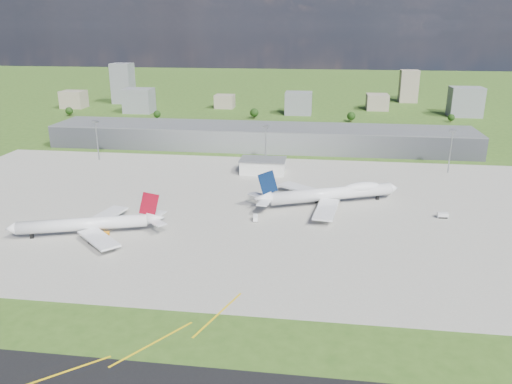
# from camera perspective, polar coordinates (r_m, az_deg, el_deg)

# --- Properties ---
(ground) EXTENTS (1400.00, 1400.00, 0.00)m
(ground) POSITION_cam_1_polar(r_m,az_deg,el_deg) (348.12, 0.14, 4.57)
(ground) COLOR #33571B
(ground) RESTS_ON ground
(apron) EXTENTS (360.00, 190.00, 0.08)m
(apron) POSITION_cam_1_polar(r_m,az_deg,el_deg) (242.49, -0.91, -1.72)
(apron) COLOR gray
(apron) RESTS_ON ground
(terminal) EXTENTS (300.00, 42.00, 15.00)m
(terminal) POSITION_cam_1_polar(r_m,az_deg,el_deg) (360.91, 0.45, 6.29)
(terminal) COLOR slate
(terminal) RESTS_ON ground
(ops_building) EXTENTS (26.00, 16.00, 8.00)m
(ops_building) POSITION_cam_1_polar(r_m,az_deg,el_deg) (297.91, 0.79, 2.96)
(ops_building) COLOR silver
(ops_building) RESTS_ON ground
(mast_west) EXTENTS (3.50, 2.00, 25.90)m
(mast_west) POSITION_cam_1_polar(r_m,az_deg,el_deg) (339.28, -17.77, 6.38)
(mast_west) COLOR gray
(mast_west) RESTS_ON ground
(mast_center) EXTENTS (3.50, 2.00, 25.90)m
(mast_center) POSITION_cam_1_polar(r_m,az_deg,el_deg) (309.07, 1.14, 6.14)
(mast_center) COLOR gray
(mast_center) RESTS_ON ground
(mast_east) EXTENTS (3.50, 2.00, 25.90)m
(mast_east) POSITION_cam_1_polar(r_m,az_deg,el_deg) (316.44, 21.43, 5.16)
(mast_east) COLOR gray
(mast_east) RESTS_ON ground
(airliner_red_twin) EXTENTS (62.77, 47.81, 17.66)m
(airliner_red_twin) POSITION_cam_1_polar(r_m,az_deg,el_deg) (220.65, -18.52, -3.53)
(airliner_red_twin) COLOR white
(airliner_red_twin) RESTS_ON ground
(airliner_blue_quad) EXTENTS (72.13, 54.88, 19.77)m
(airliner_blue_quad) POSITION_cam_1_polar(r_m,az_deg,el_deg) (247.18, 8.65, -0.20)
(airliner_blue_quad) COLOR white
(airliner_blue_quad) RESTS_ON ground
(tug_yellow) EXTENTS (3.88, 3.00, 1.72)m
(tug_yellow) POSITION_cam_1_polar(r_m,az_deg,el_deg) (218.86, -16.84, -4.61)
(tug_yellow) COLOR orange
(tug_yellow) RESTS_ON ground
(van_white_near) EXTENTS (2.69, 4.97, 2.44)m
(van_white_near) POSITION_cam_1_polar(r_m,az_deg,el_deg) (225.11, -0.06, -3.03)
(van_white_near) COLOR white
(van_white_near) RESTS_ON ground
(van_white_far) EXTENTS (4.95, 2.55, 2.51)m
(van_white_far) POSITION_cam_1_polar(r_m,az_deg,el_deg) (243.96, 20.56, -2.52)
(van_white_far) COLOR silver
(van_white_far) RESTS_ON ground
(bldg_far_w) EXTENTS (24.00, 20.00, 18.00)m
(bldg_far_w) POSITION_cam_1_polar(r_m,az_deg,el_deg) (574.74, -20.11, 9.92)
(bldg_far_w) COLOR gray
(bldg_far_w) RESTS_ON ground
(bldg_w) EXTENTS (28.00, 22.00, 24.00)m
(bldg_w) POSITION_cam_1_polar(r_m,az_deg,el_deg) (523.68, -13.23, 10.14)
(bldg_w) COLOR slate
(bldg_w) RESTS_ON ground
(bldg_cw) EXTENTS (20.00, 18.00, 14.00)m
(bldg_cw) POSITION_cam_1_polar(r_m,az_deg,el_deg) (540.68, -3.60, 10.30)
(bldg_cw) COLOR gray
(bldg_cw) RESTS_ON ground
(bldg_c) EXTENTS (26.00, 20.00, 22.00)m
(bldg_c) POSITION_cam_1_polar(r_m,az_deg,el_deg) (500.89, 4.88, 10.08)
(bldg_c) COLOR slate
(bldg_c) RESTS_ON ground
(bldg_ce) EXTENTS (22.00, 24.00, 16.00)m
(bldg_ce) POSITION_cam_1_polar(r_m,az_deg,el_deg) (543.23, 13.68, 9.97)
(bldg_ce) COLOR gray
(bldg_ce) RESTS_ON ground
(bldg_e) EXTENTS (30.00, 22.00, 28.00)m
(bldg_e) POSITION_cam_1_polar(r_m,az_deg,el_deg) (527.61, 22.82, 9.48)
(bldg_e) COLOR slate
(bldg_e) RESTS_ON ground
(bldg_tall_w) EXTENTS (22.00, 20.00, 44.00)m
(bldg_tall_w) POSITION_cam_1_polar(r_m,az_deg,el_deg) (592.47, -14.96, 11.91)
(bldg_tall_w) COLOR slate
(bldg_tall_w) RESTS_ON ground
(bldg_tall_e) EXTENTS (20.00, 18.00, 36.00)m
(bldg_tall_e) POSITION_cam_1_polar(r_m,az_deg,el_deg) (606.26, 17.04, 11.48)
(bldg_tall_e) COLOR gray
(bldg_tall_e) RESTS_ON ground
(tree_far_w) EXTENTS (7.20, 7.20, 8.80)m
(tree_far_w) POSITION_cam_1_polar(r_m,az_deg,el_deg) (522.25, -20.58, 8.68)
(tree_far_w) COLOR #382314
(tree_far_w) RESTS_ON ground
(tree_w) EXTENTS (6.75, 6.75, 8.25)m
(tree_w) POSITION_cam_1_polar(r_m,az_deg,el_deg) (482.13, -11.24, 8.73)
(tree_w) COLOR #382314
(tree_w) RESTS_ON ground
(tree_c) EXTENTS (8.10, 8.10, 9.90)m
(tree_c) POSITION_cam_1_polar(r_m,az_deg,el_deg) (475.81, -0.21, 9.07)
(tree_c) COLOR #382314
(tree_c) RESTS_ON ground
(tree_e) EXTENTS (7.65, 7.65, 9.35)m
(tree_e) POSITION_cam_1_polar(r_m,az_deg,el_deg) (467.33, 10.83, 8.53)
(tree_e) COLOR #382314
(tree_e) RESTS_ON ground
(tree_far_e) EXTENTS (6.30, 6.30, 7.70)m
(tree_far_e) POSITION_cam_1_polar(r_m,az_deg,el_deg) (490.54, 21.41, 7.94)
(tree_far_e) COLOR #382314
(tree_far_e) RESTS_ON ground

